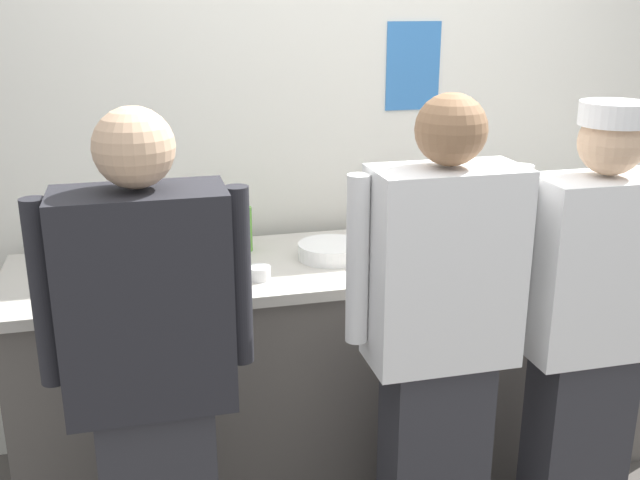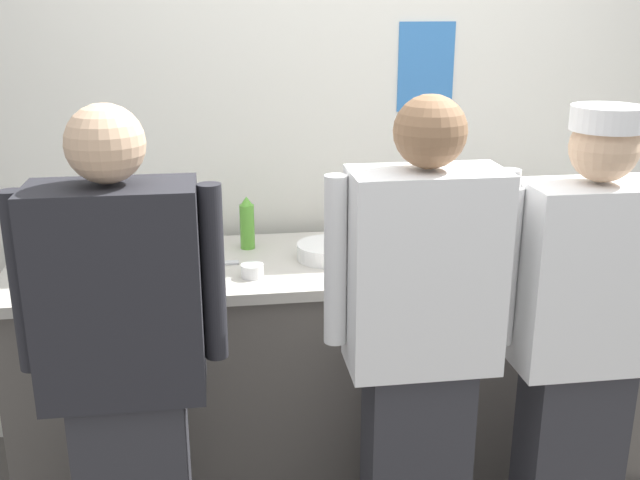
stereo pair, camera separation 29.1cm
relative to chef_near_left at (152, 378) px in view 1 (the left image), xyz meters
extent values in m
cube|color=silver|center=(0.80, 1.16, 0.54)|extent=(4.12, 0.10, 2.81)
cube|color=#3370B7|center=(1.19, 1.10, 0.76)|extent=(0.24, 0.01, 0.37)
cube|color=#56514C|center=(0.80, 0.69, -0.42)|extent=(2.58, 0.62, 0.90)
cube|color=#B7B2A8|center=(0.80, 0.69, 0.05)|extent=(2.63, 0.68, 0.04)
cube|color=#232328|center=(0.00, 0.00, 0.24)|extent=(0.46, 0.24, 0.63)
cylinder|color=#232328|center=(-0.27, 0.04, 0.27)|extent=(0.07, 0.07, 0.53)
cylinder|color=#232328|center=(0.27, 0.04, 0.27)|extent=(0.07, 0.07, 0.53)
sphere|color=tan|center=(0.00, 0.00, 0.67)|extent=(0.21, 0.21, 0.21)
cube|color=#2D2D33|center=(0.90, 0.04, -0.47)|extent=(0.33, 0.20, 0.79)
cube|color=white|center=(0.90, 0.04, 0.24)|extent=(0.46, 0.24, 0.63)
cylinder|color=white|center=(0.63, 0.08, 0.27)|extent=(0.07, 0.07, 0.53)
cylinder|color=white|center=(1.17, 0.08, 0.27)|extent=(0.07, 0.07, 0.53)
sphere|color=#8C6647|center=(0.90, 0.04, 0.67)|extent=(0.22, 0.22, 0.22)
cube|color=#2D2D33|center=(1.43, 0.03, -0.49)|extent=(0.32, 0.20, 0.76)
cube|color=white|center=(1.43, 0.03, 0.20)|extent=(0.45, 0.24, 0.60)
cylinder|color=white|center=(1.18, 0.07, 0.23)|extent=(0.07, 0.07, 0.51)
sphere|color=tan|center=(1.43, 0.03, 0.61)|extent=(0.21, 0.21, 0.21)
cylinder|color=white|center=(1.43, 0.03, 0.70)|extent=(0.22, 0.22, 0.07)
cylinder|color=white|center=(0.71, 0.68, 0.08)|extent=(0.25, 0.25, 0.01)
cylinder|color=white|center=(0.71, 0.68, 0.09)|extent=(0.25, 0.25, 0.01)
cylinder|color=white|center=(0.71, 0.68, 0.10)|extent=(0.25, 0.25, 0.01)
cylinder|color=white|center=(0.71, 0.68, 0.11)|extent=(0.25, 0.25, 0.01)
cylinder|color=white|center=(0.71, 0.68, 0.13)|extent=(0.25, 0.25, 0.01)
cylinder|color=white|center=(1.85, 0.75, 0.08)|extent=(0.24, 0.24, 0.01)
cylinder|color=white|center=(1.85, 0.75, 0.09)|extent=(0.24, 0.24, 0.01)
cylinder|color=white|center=(1.85, 0.75, 0.10)|extent=(0.24, 0.24, 0.01)
cylinder|color=white|center=(1.85, 0.75, 0.11)|extent=(0.24, 0.24, 0.01)
cylinder|color=white|center=(1.85, 0.75, 0.13)|extent=(0.24, 0.24, 0.01)
cylinder|color=white|center=(1.85, 0.75, 0.14)|extent=(0.24, 0.24, 0.01)
cylinder|color=#B7BABF|center=(1.33, 0.74, 0.13)|extent=(0.33, 0.33, 0.11)
cube|color=#B7BABF|center=(-0.15, 0.66, 0.08)|extent=(0.43, 0.34, 0.02)
cylinder|color=red|center=(1.20, 0.47, 0.14)|extent=(0.06, 0.06, 0.14)
cone|color=red|center=(1.20, 0.47, 0.23)|extent=(0.05, 0.05, 0.04)
cylinder|color=#56A333|center=(0.40, 0.85, 0.16)|extent=(0.06, 0.06, 0.18)
cone|color=#56A333|center=(0.40, 0.85, 0.27)|extent=(0.05, 0.05, 0.04)
cylinder|color=white|center=(0.40, 0.52, 0.10)|extent=(0.08, 0.08, 0.05)
cylinder|color=red|center=(0.40, 0.52, 0.11)|extent=(0.07, 0.07, 0.01)
cylinder|color=white|center=(1.84, 0.50, 0.09)|extent=(0.11, 0.11, 0.04)
cylinder|color=red|center=(1.84, 0.50, 0.11)|extent=(0.09, 0.09, 0.01)
cylinder|color=white|center=(1.60, 0.83, 0.09)|extent=(0.09, 0.09, 0.04)
cylinder|color=#5B932D|center=(1.60, 0.83, 0.11)|extent=(0.07, 0.07, 0.01)
cylinder|color=white|center=(1.44, 0.50, 0.09)|extent=(0.10, 0.10, 0.04)
cylinder|color=#5B932D|center=(1.44, 0.50, 0.11)|extent=(0.08, 0.08, 0.01)
cylinder|color=white|center=(1.00, 0.54, 0.12)|extent=(0.09, 0.09, 0.10)
cube|color=#B7BABF|center=(0.27, 0.67, 0.08)|extent=(0.19, 0.03, 0.01)
cube|color=black|center=(0.13, 0.67, 0.08)|extent=(0.09, 0.03, 0.02)
camera|label=1|loc=(0.00, -1.96, 1.03)|focal=41.75mm
camera|label=2|loc=(0.28, -2.01, 1.03)|focal=41.75mm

